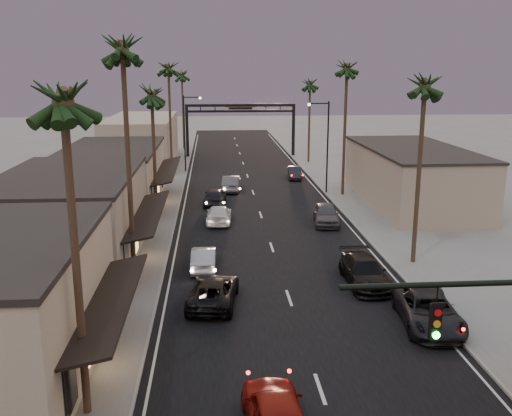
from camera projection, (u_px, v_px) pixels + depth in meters
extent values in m
plane|color=slate|center=(258.00, 207.00, 51.06)|extent=(200.00, 200.00, 0.00)
cube|color=black|center=(254.00, 195.00, 55.90)|extent=(14.00, 120.00, 0.02)
cube|color=slate|center=(162.00, 182.00, 61.96)|extent=(5.00, 92.00, 0.12)
cube|color=slate|center=(334.00, 179.00, 63.38)|extent=(5.00, 92.00, 0.12)
cube|color=#A39682|center=(70.00, 220.00, 35.88)|extent=(8.00, 14.00, 5.50)
cube|color=#B8A78D|center=(113.00, 177.00, 51.43)|extent=(8.00, 16.00, 5.00)
cube|color=#A39682|center=(142.00, 140.00, 73.58)|extent=(8.00, 20.00, 6.00)
cube|color=#A39682|center=(412.00, 177.00, 51.51)|extent=(8.00, 18.00, 5.00)
cylinder|color=black|center=(498.00, 283.00, 14.89)|extent=(8.40, 0.16, 0.16)
cube|color=black|center=(435.00, 322.00, 15.02)|extent=(0.28, 0.22, 1.00)
cube|color=black|center=(187.00, 132.00, 78.72)|extent=(0.40, 0.40, 7.00)
cube|color=black|center=(293.00, 131.00, 79.83)|extent=(0.40, 0.40, 7.00)
cube|color=black|center=(240.00, 105.00, 78.42)|extent=(15.20, 0.35, 0.35)
cube|color=black|center=(241.00, 111.00, 78.61)|extent=(15.20, 0.30, 0.30)
cube|color=beige|center=(240.00, 108.00, 78.49)|extent=(4.20, 0.12, 1.00)
cylinder|color=black|center=(328.00, 148.00, 55.37)|extent=(0.16, 0.16, 9.00)
cylinder|color=black|center=(319.00, 103.00, 54.27)|extent=(2.00, 0.12, 0.12)
sphere|color=#FFD899|center=(309.00, 105.00, 54.23)|extent=(0.30, 0.30, 0.30)
cylinder|color=black|center=(185.00, 134.00, 66.88)|extent=(0.16, 0.16, 9.00)
cylinder|color=black|center=(192.00, 97.00, 65.93)|extent=(2.00, 0.12, 0.12)
sphere|color=#FFD899|center=(200.00, 98.00, 66.02)|extent=(0.30, 0.30, 0.30)
cylinder|color=#38281C|center=(77.00, 269.00, 19.09)|extent=(0.28, 0.28, 11.00)
sphere|color=black|center=(62.00, 83.00, 17.64)|extent=(3.20, 3.20, 3.20)
cylinder|color=#38281C|center=(129.00, 172.00, 31.44)|extent=(0.28, 0.28, 13.00)
sphere|color=black|center=(122.00, 38.00, 29.75)|extent=(3.20, 3.20, 3.20)
cylinder|color=#38281C|center=(154.00, 159.00, 45.36)|extent=(0.28, 0.28, 10.00)
sphere|color=black|center=(151.00, 88.00, 44.02)|extent=(3.20, 3.20, 3.20)
cylinder|color=#38281C|center=(170.00, 124.00, 63.51)|extent=(0.28, 0.28, 12.00)
sphere|color=black|center=(168.00, 63.00, 61.94)|extent=(3.20, 3.20, 3.20)
cylinder|color=#38281C|center=(419.00, 178.00, 34.90)|extent=(0.28, 0.28, 11.00)
sphere|color=black|center=(426.00, 76.00, 33.45)|extent=(3.20, 3.20, 3.20)
cylinder|color=#38281C|center=(345.00, 134.00, 54.15)|extent=(0.28, 0.28, 12.00)
sphere|color=black|center=(347.00, 62.00, 52.57)|extent=(3.20, 3.20, 3.20)
cylinder|color=#38281C|center=(309.00, 124.00, 73.75)|extent=(0.28, 0.28, 10.00)
sphere|color=black|center=(310.00, 80.00, 72.42)|extent=(3.20, 3.20, 3.20)
cylinder|color=#38281C|center=(183.00, 113.00, 85.93)|extent=(0.28, 0.28, 11.00)
sphere|color=black|center=(182.00, 71.00, 84.47)|extent=(3.20, 3.20, 3.20)
imported|color=maroon|center=(276.00, 414.00, 18.97)|extent=(2.27, 5.08, 1.70)
imported|color=black|center=(213.00, 291.00, 29.79)|extent=(3.03, 5.38, 1.42)
imported|color=#A9A8AE|center=(204.00, 258.00, 35.08)|extent=(1.54, 4.19, 1.37)
imported|color=silver|center=(219.00, 214.00, 45.57)|extent=(2.15, 4.83, 1.38)
imported|color=black|center=(215.00, 196.00, 51.64)|extent=(2.34, 4.75, 1.56)
imported|color=#535258|center=(231.00, 183.00, 57.35)|extent=(2.12, 4.90, 1.57)
imported|color=black|center=(428.00, 310.00, 27.29)|extent=(3.12, 5.79, 1.54)
imported|color=black|center=(365.00, 272.00, 32.50)|extent=(2.19, 5.35, 1.55)
imported|color=#47474C|center=(326.00, 214.00, 45.21)|extent=(2.50, 4.96, 1.62)
imported|color=black|center=(295.00, 173.00, 63.81)|extent=(1.71, 4.12, 1.32)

